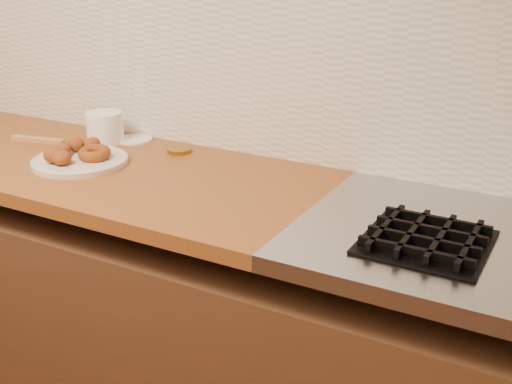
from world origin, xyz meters
TOP-DOWN VIEW (x-y plane):
  - base_cabinet at (0.00, 1.69)m, footprint 3.60×0.60m
  - backsplash at (0.00, 1.99)m, footprint 3.60×0.02m
  - donut_plate at (-0.23, 1.65)m, footprint 0.28×0.28m
  - ring_donut at (-0.19, 1.67)m, footprint 0.13×0.13m
  - fried_dough_chunks at (-0.26, 1.64)m, footprint 0.13×0.21m
  - plastic_tub at (-0.31, 1.86)m, footprint 0.15×0.15m
  - tub_lid at (-0.24, 1.92)m, footprint 0.15×0.15m
  - brass_jar_lid at (-0.04, 1.88)m, footprint 0.09×0.09m
  - wooden_utensil at (-0.51, 1.75)m, footprint 0.19×0.06m

SIDE VIEW (x-z plane):
  - base_cabinet at x=0.00m, z-range 0.00..0.77m
  - tub_lid at x=-0.24m, z-range 0.90..0.91m
  - brass_jar_lid at x=-0.04m, z-range 0.90..0.91m
  - wooden_utensil at x=-0.51m, z-range 0.90..0.91m
  - donut_plate at x=-0.23m, z-range 0.90..0.92m
  - ring_donut at x=-0.19m, z-range 0.91..0.95m
  - fried_dough_chunks at x=-0.26m, z-range 0.91..0.96m
  - plastic_tub at x=-0.31m, z-range 0.90..1.00m
  - backsplash at x=0.00m, z-range 0.90..1.50m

